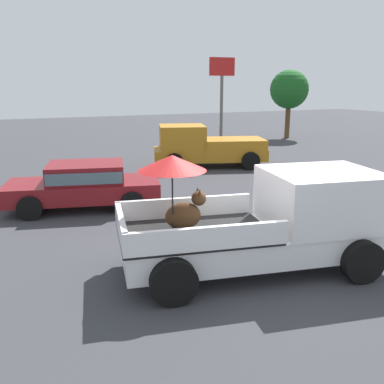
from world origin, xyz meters
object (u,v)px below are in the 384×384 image
object	(u,v)px
pickup_truck_red	(205,147)
motel_sign	(222,86)
pickup_truck_main	(273,220)
parked_sedan_near	(85,183)

from	to	relation	value
pickup_truck_red	motel_sign	world-z (taller)	motel_sign
pickup_truck_red	motel_sign	size ratio (longest dim) A/B	1.07
pickup_truck_red	pickup_truck_main	bearing A→B (deg)	89.44
motel_sign	pickup_truck_red	bearing A→B (deg)	-127.34
parked_sedan_near	motel_sign	bearing A→B (deg)	-124.23
pickup_truck_red	parked_sedan_near	size ratio (longest dim) A/B	1.11
parked_sedan_near	motel_sign	distance (m)	11.73
pickup_truck_red	motel_sign	bearing A→B (deg)	-109.41
pickup_truck_red	parked_sedan_near	world-z (taller)	pickup_truck_red
pickup_truck_red	parked_sedan_near	xyz separation A→B (m)	(-5.92, -4.28, -0.13)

